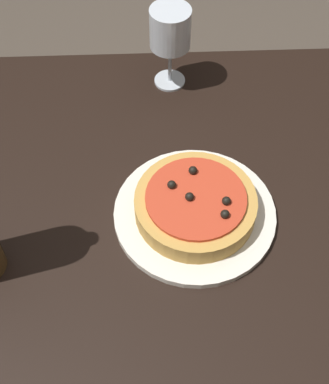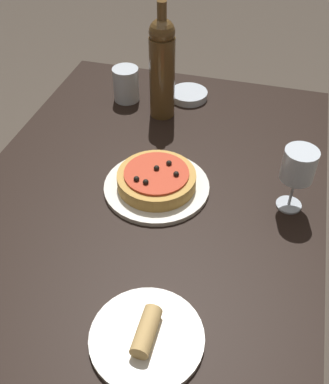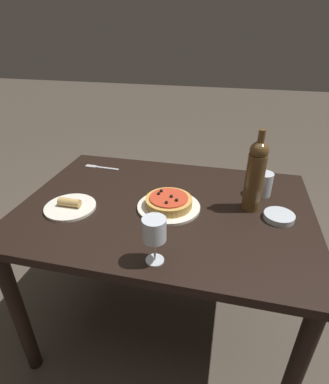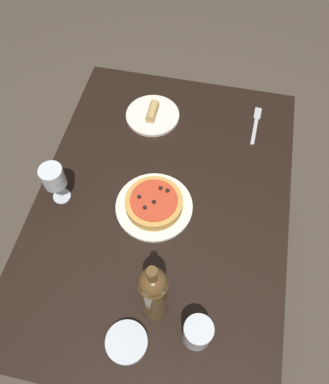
# 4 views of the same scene
# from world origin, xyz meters

# --- Properties ---
(ground_plane) EXTENTS (14.00, 14.00, 0.00)m
(ground_plane) POSITION_xyz_m (0.00, 0.00, 0.00)
(ground_plane) COLOR #4C4238
(dining_table) EXTENTS (1.22, 0.86, 0.75)m
(dining_table) POSITION_xyz_m (0.00, 0.00, 0.65)
(dining_table) COLOR black
(dining_table) RESTS_ON ground_plane
(dinner_plate) EXTENTS (0.26, 0.26, 0.01)m
(dinner_plate) POSITION_xyz_m (-0.02, 0.02, 0.75)
(dinner_plate) COLOR white
(dinner_plate) RESTS_ON dining_table
(pizza) EXTENTS (0.19, 0.19, 0.05)m
(pizza) POSITION_xyz_m (-0.02, 0.02, 0.78)
(pizza) COLOR gold
(pizza) RESTS_ON dinner_plate
(wine_glass) EXTENTS (0.08, 0.08, 0.16)m
(wine_glass) POSITION_xyz_m (-0.05, 0.34, 0.87)
(wine_glass) COLOR silver
(wine_glass) RESTS_ON dining_table
(wine_bottle) EXTENTS (0.07, 0.07, 0.34)m
(wine_bottle) POSITION_xyz_m (-0.35, -0.06, 0.90)
(wine_bottle) COLOR brown
(wine_bottle) RESTS_ON dining_table
(water_cup) EXTENTS (0.08, 0.08, 0.11)m
(water_cup) POSITION_xyz_m (-0.40, -0.19, 0.80)
(water_cup) COLOR silver
(water_cup) RESTS_ON dining_table
(side_bowl) EXTENTS (0.12, 0.12, 0.02)m
(side_bowl) POSITION_xyz_m (-0.46, 0.00, 0.76)
(side_bowl) COLOR silver
(side_bowl) RESTS_ON dining_table
(fork) EXTENTS (0.19, 0.03, 0.00)m
(fork) POSITION_xyz_m (0.43, -0.29, 0.75)
(fork) COLOR #B7B7BC
(fork) RESTS_ON dining_table
(side_plate) EXTENTS (0.21, 0.21, 0.05)m
(side_plate) POSITION_xyz_m (0.38, 0.12, 0.76)
(side_plate) COLOR white
(side_plate) RESTS_ON dining_table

